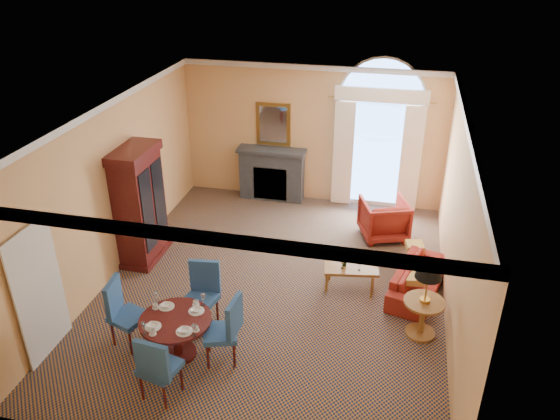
% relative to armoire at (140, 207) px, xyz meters
% --- Properties ---
extents(ground, '(7.50, 7.50, 0.00)m').
position_rel_armoire_xyz_m(ground, '(2.72, -0.42, -1.10)').
color(ground, '#142240').
rests_on(ground, ground).
extents(room_envelope, '(6.04, 7.52, 3.45)m').
position_rel_armoire_xyz_m(room_envelope, '(2.69, 0.25, 1.41)').
color(room_envelope, '#E2AB6B').
rests_on(room_envelope, ground).
extents(armoire, '(0.65, 1.16, 2.28)m').
position_rel_armoire_xyz_m(armoire, '(0.00, 0.00, 0.00)').
color(armoire, '#3E0F0E').
rests_on(armoire, ground).
extents(dining_table, '(1.08, 1.08, 0.88)m').
position_rel_armoire_xyz_m(dining_table, '(1.73, -2.50, -0.59)').
color(dining_table, '#3E0F0E').
rests_on(dining_table, ground).
extents(dining_chair_north, '(0.60, 0.60, 1.11)m').
position_rel_armoire_xyz_m(dining_chair_north, '(1.84, -1.65, -0.47)').
color(dining_chair_north, navy).
rests_on(dining_chair_north, ground).
extents(dining_chair_south, '(0.59, 0.59, 1.11)m').
position_rel_armoire_xyz_m(dining_chair_south, '(1.84, -3.42, -0.47)').
color(dining_chair_south, navy).
rests_on(dining_chair_south, ground).
extents(dining_chair_east, '(0.62, 0.62, 1.11)m').
position_rel_armoire_xyz_m(dining_chair_east, '(2.51, -2.44, -0.47)').
color(dining_chair_east, navy).
rests_on(dining_chair_east, ground).
extents(dining_chair_west, '(0.63, 0.63, 1.11)m').
position_rel_armoire_xyz_m(dining_chair_west, '(0.81, -2.40, -0.47)').
color(dining_chair_west, navy).
rests_on(dining_chair_west, ground).
extents(sofa, '(1.13, 1.90, 0.52)m').
position_rel_armoire_xyz_m(sofa, '(5.27, -0.01, -0.84)').
color(sofa, maroon).
rests_on(sofa, ground).
extents(armchair, '(1.17, 1.18, 0.85)m').
position_rel_armoire_xyz_m(armchair, '(4.53, 1.84, -0.68)').
color(armchair, maroon).
rests_on(armchair, ground).
extents(coffee_table, '(1.02, 0.68, 0.83)m').
position_rel_armoire_xyz_m(coffee_table, '(4.07, -0.20, -0.65)').
color(coffee_table, '#98632D').
rests_on(coffee_table, ground).
extents(side_table, '(0.64, 0.64, 1.35)m').
position_rel_armoire_xyz_m(side_table, '(5.32, -1.19, -0.23)').
color(side_table, '#98632D').
rests_on(side_table, ground).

